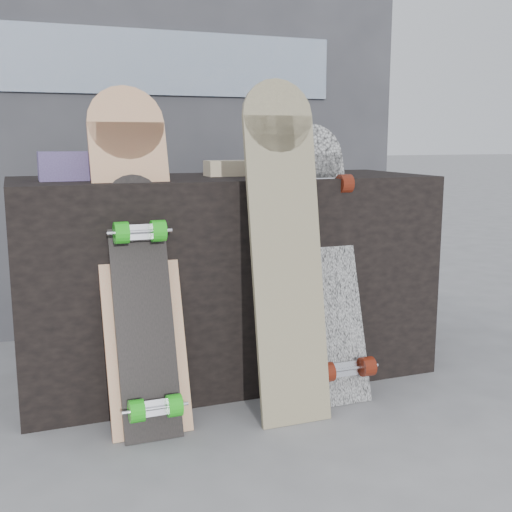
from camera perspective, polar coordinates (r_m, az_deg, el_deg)
name	(u,v)px	position (r m, az deg, el deg)	size (l,w,h in m)	color
ground	(273,422)	(2.24, 1.49, -14.50)	(60.00, 60.00, 0.00)	slate
vendor_table	(226,277)	(2.56, -2.71, -1.88)	(1.60, 0.60, 0.80)	black
booth	(172,107)	(3.33, -7.49, 13.02)	(2.40, 0.22, 2.20)	#34353A
merch_box_purple	(65,166)	(2.36, -16.61, 7.67)	(0.18, 0.12, 0.10)	#453267
merch_box_small	(292,160)	(2.58, 3.22, 8.50)	(0.14, 0.14, 0.12)	#453267
merch_box_flat	(234,168)	(2.54, -2.00, 7.81)	(0.22, 0.10, 0.06)	#D1B78C
longboard_geisha	(137,245)	(2.17, -10.55, 0.94)	(0.26, 0.38, 1.13)	#CABC88
longboard_celtic	(285,240)	(2.15, 2.63, 1.41)	(0.25, 0.23, 1.14)	beige
longboard_cascadia	(327,257)	(2.36, 6.35, -0.11)	(0.23, 0.37, 1.00)	silver
skateboard_dark	(144,303)	(2.10, -9.95, -4.15)	(0.19, 0.33, 0.83)	black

